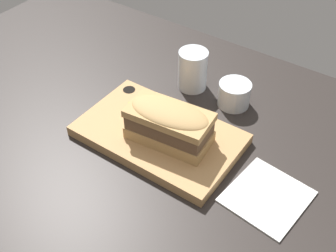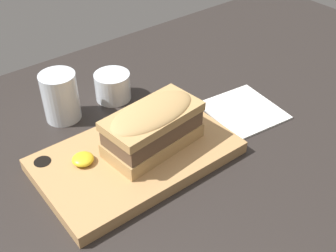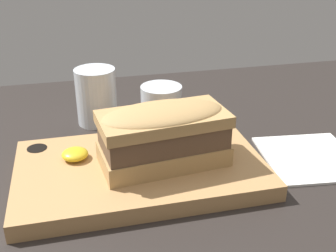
% 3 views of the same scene
% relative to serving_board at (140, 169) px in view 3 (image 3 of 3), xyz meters
% --- Properties ---
extents(dining_table, '(1.67, 0.97, 0.02)m').
position_rel_serving_board_xyz_m(dining_table, '(0.07, -0.03, -0.02)').
color(dining_table, '#282321').
rests_on(dining_table, ground).
extents(serving_board, '(0.35, 0.22, 0.02)m').
position_rel_serving_board_xyz_m(serving_board, '(0.00, 0.00, 0.00)').
color(serving_board, tan).
rests_on(serving_board, dining_table).
extents(sandwich, '(0.19, 0.11, 0.09)m').
position_rel_serving_board_xyz_m(sandwich, '(0.03, -0.01, 0.06)').
color(sandwich, tan).
rests_on(sandwich, serving_board).
extents(mustard_dollop, '(0.04, 0.04, 0.02)m').
position_rel_serving_board_xyz_m(mustard_dollop, '(-0.09, 0.03, 0.02)').
color(mustard_dollop, gold).
rests_on(mustard_dollop, serving_board).
extents(water_glass, '(0.07, 0.07, 0.10)m').
position_rel_serving_board_xyz_m(water_glass, '(-0.04, 0.20, 0.03)').
color(water_glass, silver).
rests_on(water_glass, dining_table).
extents(wine_glass, '(0.08, 0.08, 0.06)m').
position_rel_serving_board_xyz_m(wine_glass, '(0.08, 0.20, 0.02)').
color(wine_glass, silver).
rests_on(wine_glass, dining_table).
extents(napkin, '(0.16, 0.16, 0.00)m').
position_rel_serving_board_xyz_m(napkin, '(0.27, -0.01, -0.01)').
color(napkin, white).
rests_on(napkin, dining_table).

